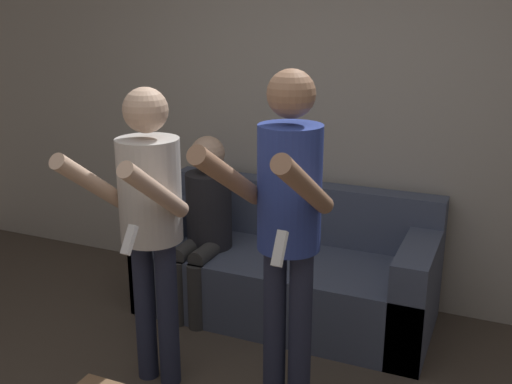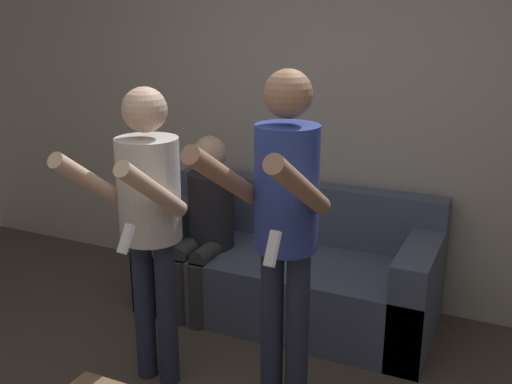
{
  "view_description": "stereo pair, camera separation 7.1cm",
  "coord_description": "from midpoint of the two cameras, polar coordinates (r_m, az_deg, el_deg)",
  "views": [
    {
      "loc": [
        1.1,
        -1.7,
        1.94
      ],
      "look_at": [
        -0.15,
        1.17,
        0.98
      ],
      "focal_mm": 42.0,
      "sensor_mm": 36.0,
      "label": 1
    },
    {
      "loc": [
        1.17,
        -1.67,
        1.94
      ],
      "look_at": [
        -0.15,
        1.17,
        0.98
      ],
      "focal_mm": 42.0,
      "sensor_mm": 36.0,
      "label": 2
    }
  ],
  "objects": [
    {
      "name": "wall_back",
      "position": [
        4.01,
        8.22,
        8.41
      ],
      "size": [
        6.4,
        0.06,
        2.7
      ],
      "color": "#B7B2A8",
      "rests_on": "ground_plane"
    },
    {
      "name": "person_standing_left",
      "position": [
        3.04,
        -9.6,
        -1.55
      ],
      "size": [
        0.44,
        0.64,
        1.59
      ],
      "color": "#282D47",
      "rests_on": "ground_plane"
    },
    {
      "name": "person_seated",
      "position": [
        3.89,
        -4.21,
        -2.43
      ],
      "size": [
        0.3,
        0.52,
        1.17
      ],
      "color": "#383838",
      "rests_on": "ground_plane"
    },
    {
      "name": "person_standing_right",
      "position": [
        2.68,
        3.46,
        -2.38
      ],
      "size": [
        0.41,
        0.73,
        1.7
      ],
      "color": "#282D47",
      "rests_on": "ground_plane"
    },
    {
      "name": "couch",
      "position": [
        3.96,
        3.66,
        -7.65
      ],
      "size": [
        1.88,
        0.81,
        0.82
      ],
      "color": "#4C5670",
      "rests_on": "ground_plane"
    }
  ]
}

